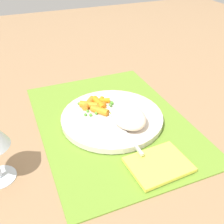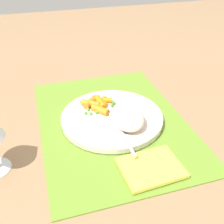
% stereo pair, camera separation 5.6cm
% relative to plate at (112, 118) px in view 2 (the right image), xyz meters
% --- Properties ---
extents(ground_plane, '(2.40, 2.40, 0.00)m').
position_rel_plate_xyz_m(ground_plane, '(0.00, 0.00, -0.01)').
color(ground_plane, '#997551').
extents(placemat, '(0.50, 0.36, 0.01)m').
position_rel_plate_xyz_m(placemat, '(0.00, 0.00, -0.01)').
color(placemat, olive).
rests_on(placemat, ground_plane).
extents(plate, '(0.26, 0.26, 0.01)m').
position_rel_plate_xyz_m(plate, '(0.00, 0.00, 0.00)').
color(plate, silver).
rests_on(plate, placemat).
extents(rice_mound, '(0.11, 0.08, 0.04)m').
position_rel_plate_xyz_m(rice_mound, '(-0.05, -0.02, 0.03)').
color(rice_mound, beige).
rests_on(rice_mound, plate).
extents(carrot_portion, '(0.09, 0.09, 0.02)m').
position_rel_plate_xyz_m(carrot_portion, '(0.05, 0.03, 0.02)').
color(carrot_portion, orange).
rests_on(carrot_portion, plate).
extents(pea_scatter, '(0.09, 0.09, 0.01)m').
position_rel_plate_xyz_m(pea_scatter, '(0.03, 0.02, 0.01)').
color(pea_scatter, '#58A12F').
rests_on(pea_scatter, plate).
extents(fork, '(0.20, 0.02, 0.01)m').
position_rel_plate_xyz_m(fork, '(-0.04, -0.00, 0.01)').
color(fork, silver).
rests_on(fork, plate).
extents(napkin, '(0.10, 0.13, 0.01)m').
position_rel_plate_xyz_m(napkin, '(-0.19, -0.03, -0.00)').
color(napkin, '#EAE54C').
rests_on(napkin, placemat).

